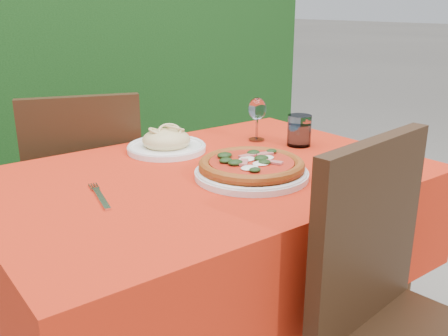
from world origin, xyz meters
TOP-DOWN VIEW (x-y plane):
  - hedge at (0.00, 1.55)m, footprint 3.20×0.55m
  - dining_table at (0.00, 0.00)m, footprint 1.26×0.86m
  - chair_near at (0.13, -0.59)m, footprint 0.47×0.47m
  - chair_far at (-0.14, 0.62)m, footprint 0.53×0.53m
  - pizza_plate at (0.07, -0.11)m, footprint 0.39×0.39m
  - pasta_plate at (0.01, 0.26)m, footprint 0.26×0.26m
  - water_glass at (0.41, 0.04)m, footprint 0.08×0.08m
  - wine_glass at (0.34, 0.18)m, footprint 0.06×0.06m
  - fork at (-0.34, -0.02)m, footprint 0.07×0.21m

SIDE VIEW (x-z plane):
  - chair_far at x=-0.14m, z-range 0.07..0.98m
  - chair_near at x=0.13m, z-range 0.07..1.00m
  - dining_table at x=0.00m, z-range 0.22..0.97m
  - fork at x=-0.34m, z-range 0.75..0.75m
  - pasta_plate at x=0.01m, z-range 0.74..0.81m
  - pizza_plate at x=0.07m, z-range 0.75..0.81m
  - water_glass at x=0.41m, z-range 0.74..0.85m
  - wine_glass at x=0.34m, z-range 0.78..0.93m
  - hedge at x=0.00m, z-range 0.03..1.81m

